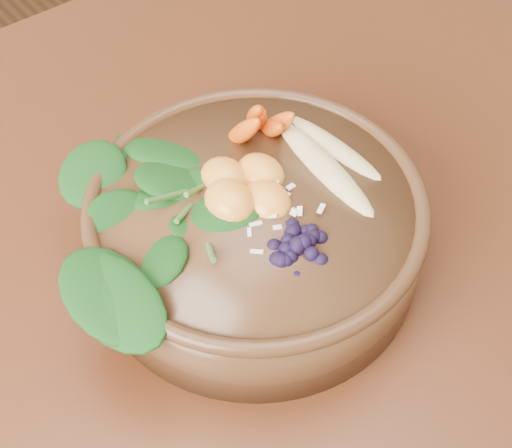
# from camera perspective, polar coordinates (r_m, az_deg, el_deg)

# --- Properties ---
(dining_table) EXTENTS (1.60, 0.90, 0.75)m
(dining_table) POSITION_cam_1_polar(r_m,az_deg,el_deg) (0.81, -0.91, -3.13)
(dining_table) COLOR #331C0C
(dining_table) RESTS_ON ground
(stoneware_bowl) EXTENTS (0.32, 0.32, 0.08)m
(stoneware_bowl) POSITION_cam_1_polar(r_m,az_deg,el_deg) (0.67, 0.00, -0.55)
(stoneware_bowl) COLOR #4E3019
(stoneware_bowl) RESTS_ON dining_table
(kale_heap) EXTENTS (0.21, 0.19, 0.05)m
(kale_heap) POSITION_cam_1_polar(r_m,az_deg,el_deg) (0.64, -6.93, 4.72)
(kale_heap) COLOR #144613
(kale_heap) RESTS_ON stoneware_bowl
(carrot_cluster) EXTENTS (0.07, 0.07, 0.09)m
(carrot_cluster) POSITION_cam_1_polar(r_m,az_deg,el_deg) (0.68, -0.46, 10.57)
(carrot_cluster) COLOR #EC5A13
(carrot_cluster) RESTS_ON stoneware_bowl
(banana_halves) EXTENTS (0.07, 0.17, 0.03)m
(banana_halves) POSITION_cam_1_polar(r_m,az_deg,el_deg) (0.67, 5.95, 6.31)
(banana_halves) COLOR #E0CC84
(banana_halves) RESTS_ON stoneware_bowl
(mandarin_cluster) EXTENTS (0.09, 0.10, 0.03)m
(mandarin_cluster) POSITION_cam_1_polar(r_m,az_deg,el_deg) (0.64, -0.89, 3.97)
(mandarin_cluster) COLOR orange
(mandarin_cluster) RESTS_ON stoneware_bowl
(blueberry_pile) EXTENTS (0.15, 0.11, 0.04)m
(blueberry_pile) POSITION_cam_1_polar(r_m,az_deg,el_deg) (0.59, 3.98, -0.41)
(blueberry_pile) COLOR black
(blueberry_pile) RESTS_ON stoneware_bowl
(coconut_flakes) EXTENTS (0.10, 0.08, 0.01)m
(coconut_flakes) POSITION_cam_1_polar(r_m,az_deg,el_deg) (0.62, 1.33, 0.99)
(coconut_flakes) COLOR white
(coconut_flakes) RESTS_ON stoneware_bowl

